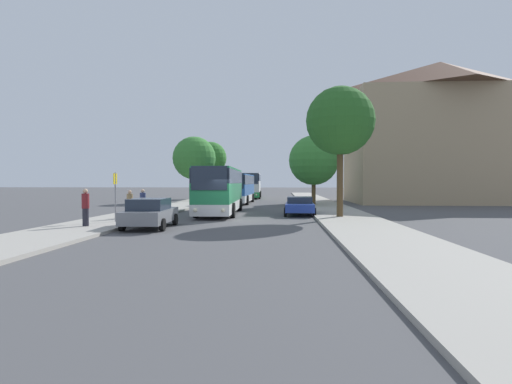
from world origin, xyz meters
name	(u,v)px	position (x,y,z in m)	size (l,w,h in m)	color
ground_plane	(234,221)	(0.00, 0.00, 0.00)	(300.00, 300.00, 0.00)	#4C4C4F
sidewalk_left	(122,219)	(-7.00, 0.00, 0.07)	(4.00, 120.00, 0.15)	#A39E93
sidewalk_right	(351,220)	(7.00, 0.00, 0.07)	(4.00, 120.00, 0.15)	#A39E93
building_right_background	(440,133)	(20.73, 22.45, 7.96)	(19.51, 12.31, 15.92)	tan
bus_front	(220,190)	(-1.64, 5.08, 1.78)	(2.92, 11.17, 3.33)	silver
bus_middle	(239,188)	(-1.83, 19.66, 1.71)	(2.91, 10.75, 3.18)	silver
bus_rear	(251,185)	(-1.53, 34.12, 1.90)	(3.03, 10.70, 3.57)	#238942
parked_car_left_curb	(150,213)	(-3.83, -4.16, 0.78)	(2.28, 4.46, 1.52)	slate
parked_car_right_near	(300,205)	(4.13, 4.26, 0.70)	(2.25, 4.34, 1.30)	#233D9E
bus_stop_sign	(115,191)	(-6.39, -2.41, 1.84)	(0.08, 0.45, 2.73)	gray
pedestrian_waiting_near	(86,207)	(-6.91, -4.77, 1.10)	(0.36, 0.36, 1.86)	#23232D
pedestrian_waiting_far	(143,203)	(-5.91, 0.65, 1.03)	(0.36, 0.36, 1.75)	#23232D
pedestrian_walking_back	(130,204)	(-6.29, -0.53, 1.01)	(0.36, 0.36, 1.72)	#23232D
tree_left_near	(211,158)	(-7.18, 32.06, 5.76)	(4.56, 4.56, 7.91)	#513D23
tree_left_far	(194,158)	(-7.38, 22.39, 5.17)	(5.05, 5.05, 7.55)	#513D23
tree_right_near	(314,160)	(6.02, 15.45, 4.48)	(4.87, 4.87, 6.77)	#513D23
tree_right_mid	(340,121)	(6.57, 1.65, 6.20)	(4.34, 4.34, 8.25)	#513D23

